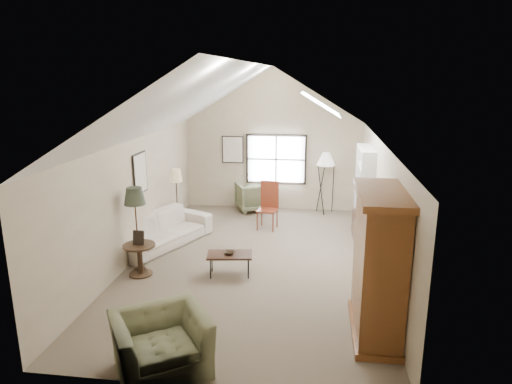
# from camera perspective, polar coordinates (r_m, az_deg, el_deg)

# --- Properties ---
(room_shell) EXTENTS (5.01, 8.01, 4.00)m
(room_shell) POSITION_cam_1_polar(r_m,az_deg,el_deg) (8.85, -0.35, 10.75)
(room_shell) COLOR #756453
(room_shell) RESTS_ON ground
(window) EXTENTS (1.72, 0.08, 1.42)m
(window) POSITION_cam_1_polar(r_m,az_deg,el_deg) (12.97, 2.53, 4.11)
(window) COLOR black
(window) RESTS_ON room_shell
(skylight) EXTENTS (0.80, 1.20, 0.52)m
(skylight) POSITION_cam_1_polar(r_m,az_deg,el_deg) (9.67, 8.21, 10.99)
(skylight) COLOR white
(skylight) RESTS_ON room_shell
(wall_art) EXTENTS (1.97, 3.71, 0.88)m
(wall_art) POSITION_cam_1_polar(r_m,az_deg,el_deg) (11.32, -8.45, 3.86)
(wall_art) COLOR black
(wall_art) RESTS_ON room_shell
(armoire) EXTENTS (0.60, 1.50, 2.20)m
(armoire) POSITION_cam_1_polar(r_m,az_deg,el_deg) (6.96, 15.07, -8.74)
(armoire) COLOR brown
(armoire) RESTS_ON ground
(tv_alcove) EXTENTS (0.32, 1.30, 2.10)m
(tv_alcove) POSITION_cam_1_polar(r_m,az_deg,el_deg) (10.74, 13.35, -0.12)
(tv_alcove) COLOR white
(tv_alcove) RESTS_ON ground
(media_console) EXTENTS (0.34, 1.18, 0.60)m
(media_console) POSITION_cam_1_polar(r_m,az_deg,el_deg) (10.98, 12.98, -4.41)
(media_console) COLOR #382316
(media_console) RESTS_ON ground
(tv_panel) EXTENTS (0.05, 0.90, 0.55)m
(tv_panel) POSITION_cam_1_polar(r_m,az_deg,el_deg) (10.79, 13.17, -1.29)
(tv_panel) COLOR black
(tv_panel) RESTS_ON media_console
(sofa) EXTENTS (1.92, 2.66, 0.72)m
(sofa) POSITION_cam_1_polar(r_m,az_deg,el_deg) (10.61, -11.64, -4.65)
(sofa) COLOR beige
(sofa) RESTS_ON ground
(armchair_near) EXTENTS (1.56, 1.52, 0.77)m
(armchair_near) POSITION_cam_1_polar(r_m,az_deg,el_deg) (6.39, -11.80, -18.02)
(armchair_near) COLOR #636849
(armchair_near) RESTS_ON ground
(armchair_far) EXTENTS (1.15, 1.16, 0.81)m
(armchair_far) POSITION_cam_1_polar(r_m,az_deg,el_deg) (13.02, -0.41, -0.57)
(armchair_far) COLOR #696F4D
(armchair_far) RESTS_ON ground
(coffee_table) EXTENTS (0.92, 0.59, 0.44)m
(coffee_table) POSITION_cam_1_polar(r_m,az_deg,el_deg) (8.95, -3.30, -9.03)
(coffee_table) COLOR #342115
(coffee_table) RESTS_ON ground
(bowl) EXTENTS (0.23, 0.23, 0.05)m
(bowl) POSITION_cam_1_polar(r_m,az_deg,el_deg) (8.85, -3.32, -7.57)
(bowl) COLOR #312014
(bowl) RESTS_ON coffee_table
(side_table) EXTENTS (0.82, 0.82, 0.62)m
(side_table) POSITION_cam_1_polar(r_m,az_deg,el_deg) (9.20, -14.29, -8.19)
(side_table) COLOR #3E2719
(side_table) RESTS_ON ground
(side_chair) EXTENTS (0.53, 0.53, 1.20)m
(side_chair) POSITION_cam_1_polar(r_m,az_deg,el_deg) (11.39, 1.43, -1.77)
(side_chair) COLOR maroon
(side_chair) RESTS_ON ground
(tripod_lamp) EXTENTS (0.60, 0.60, 1.75)m
(tripod_lamp) POSITION_cam_1_polar(r_m,az_deg,el_deg) (12.79, 8.63, 1.16)
(tripod_lamp) COLOR white
(tripod_lamp) RESTS_ON ground
(dark_lamp) EXTENTS (0.55, 0.55, 1.73)m
(dark_lamp) POSITION_cam_1_polar(r_m,az_deg,el_deg) (9.21, -14.68, -4.48)
(dark_lamp) COLOR #242A1E
(dark_lamp) RESTS_ON ground
(tan_lamp) EXTENTS (0.41, 0.41, 1.55)m
(tan_lamp) POSITION_cam_1_polar(r_m,az_deg,el_deg) (11.58, -9.86, -0.79)
(tan_lamp) COLOR tan
(tan_lamp) RESTS_ON ground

